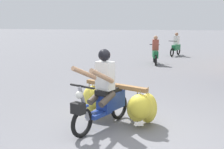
{
  "coord_description": "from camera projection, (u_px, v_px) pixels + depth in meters",
  "views": [
    {
      "loc": [
        0.54,
        -4.73,
        2.13
      ],
      "look_at": [
        -0.72,
        1.55,
        0.9
      ],
      "focal_mm": 45.48,
      "sensor_mm": 36.0,
      "label": 1
    }
  ],
  "objects": [
    {
      "name": "ground_plane",
      "position": [
        134.0,
        141.0,
        5.06
      ],
      "size": [
        120.0,
        120.0,
        0.0
      ],
      "primitive_type": "plane",
      "color": "slate"
    },
    {
      "name": "motorbike_main_loaded",
      "position": [
        115.0,
        100.0,
        5.94
      ],
      "size": [
        1.77,
        2.02,
        1.58
      ],
      "color": "black",
      "rests_on": "ground"
    },
    {
      "name": "motorbike_distant_ahead_left",
      "position": [
        176.0,
        46.0,
        17.25
      ],
      "size": [
        0.76,
        1.54,
        1.4
      ],
      "color": "black",
      "rests_on": "ground"
    },
    {
      "name": "motorbike_distant_ahead_right",
      "position": [
        155.0,
        53.0,
        13.88
      ],
      "size": [
        0.5,
        1.62,
        1.4
      ],
      "color": "black",
      "rests_on": "ground"
    }
  ]
}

